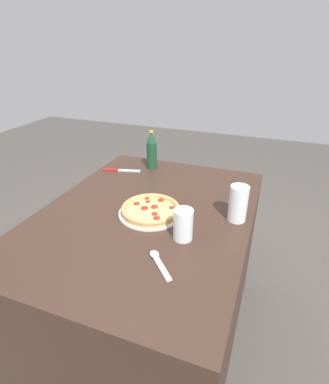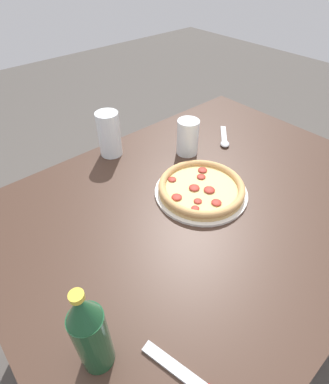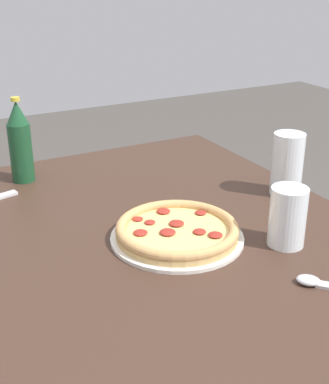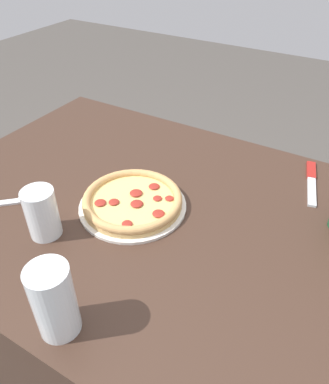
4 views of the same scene
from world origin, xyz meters
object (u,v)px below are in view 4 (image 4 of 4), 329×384
glass_red_wine (42,215)px  glass_orange_juice (54,302)px  pizza_margherita (133,201)px  spoon (14,201)px  knife (311,181)px

glass_red_wine → glass_orange_juice: glass_orange_juice is taller
pizza_margherita → spoon: pizza_margherita is taller
glass_red_wine → spoon: bearing=-14.4°
glass_red_wine → pizza_margherita: bearing=-123.5°
pizza_margherita → glass_red_wine: size_ratio=2.24×
pizza_margherita → knife: pizza_margherita is taller
glass_red_wine → spoon: size_ratio=0.94×
pizza_margherita → spoon: size_ratio=2.10×
glass_red_wine → spoon: glass_red_wine is taller
glass_orange_juice → glass_red_wine: bearing=-39.7°
pizza_margherita → spoon: bearing=27.4°
glass_orange_juice → knife: 0.78m
knife → spoon: spoon is taller
glass_red_wine → glass_orange_juice: 0.27m
glass_orange_juice → knife: glass_orange_juice is taller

